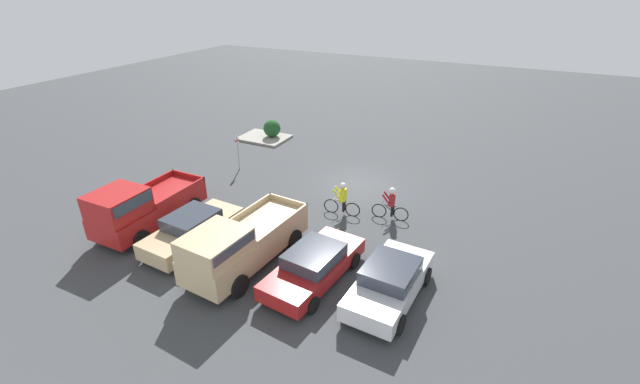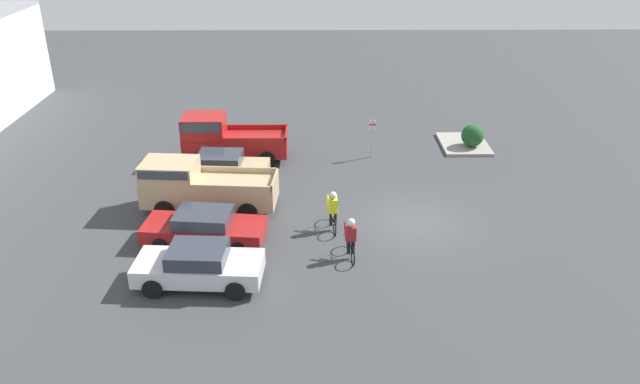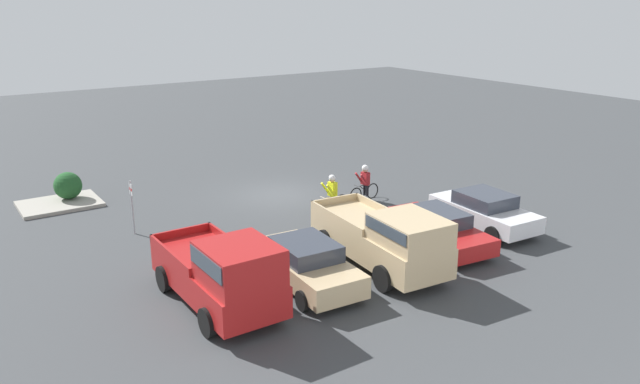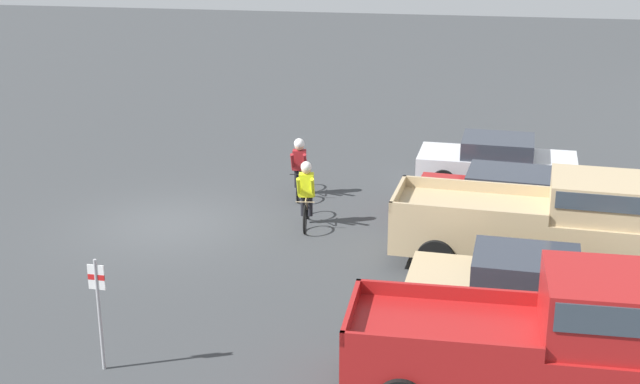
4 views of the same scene
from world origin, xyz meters
The scene contains 9 objects.
ground_plane centered at (0.00, 0.00, 0.00)m, with size 80.00×80.00×0.00m, color #383A3D.
sedan_0 centered at (-4.43, 8.13, 0.72)m, with size 2.21×4.44×1.42m.
sedan_1 centered at (-1.63, 8.39, 0.67)m, with size 2.36×4.80×1.33m.
pickup_truck_0 centered at (1.20, 9.03, 1.13)m, with size 2.51×5.72×2.18m.
sedan_2 centered at (3.97, 8.53, 0.72)m, with size 2.19×4.55×1.44m.
pickup_truck_1 centered at (6.77, 8.65, 1.18)m, with size 2.25×5.17×2.32m.
cyclist_0 centered at (-0.57, 3.42, 0.85)m, with size 1.78×0.50×1.67m.
cyclist_1 centered at (-2.75, 2.82, 0.85)m, with size 1.73×0.50×1.63m.
fire_lane_sign centered at (6.98, 1.22, 1.27)m, with size 0.06×0.30×2.08m.
Camera 4 is at (19.91, 7.31, 8.02)m, focal length 50.00 mm.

